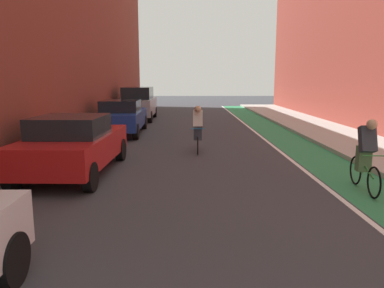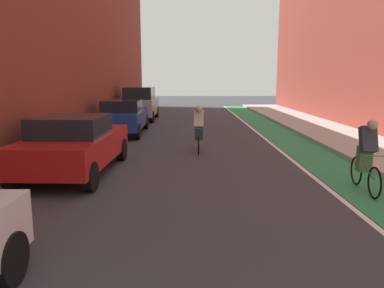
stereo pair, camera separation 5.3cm
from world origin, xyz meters
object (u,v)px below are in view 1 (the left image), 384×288
at_px(parked_sedan_red, 73,144).
at_px(cyclist_far, 198,128).
at_px(parked_sedan_blue, 122,117).
at_px(parked_suv_silver, 138,103).
at_px(cyclist_trailing, 366,153).

bearing_deg(parked_sedan_red, cyclist_far, 41.68).
xyz_separation_m(parked_sedan_red, parked_sedan_blue, (0.00, 7.15, -0.00)).
xyz_separation_m(parked_sedan_blue, parked_suv_silver, (-0.00, 5.86, 0.23)).
bearing_deg(cyclist_trailing, parked_sedan_red, 166.92).
relative_size(parked_sedan_red, parked_suv_silver, 1.02).
xyz_separation_m(parked_sedan_red, cyclist_trailing, (6.86, -1.60, 0.06)).
height_order(parked_sedan_blue, cyclist_trailing, cyclist_trailing).
height_order(parked_sedan_red, cyclist_trailing, cyclist_trailing).
bearing_deg(parked_sedan_red, parked_sedan_blue, 89.98).
relative_size(cyclist_trailing, cyclist_far, 1.04).
relative_size(parked_suv_silver, cyclist_trailing, 2.49).
height_order(parked_sedan_blue, cyclist_far, cyclist_far).
distance_m(parked_suv_silver, cyclist_far, 10.60).
bearing_deg(parked_sedan_red, cyclist_trailing, -13.08).
bearing_deg(parked_suv_silver, cyclist_far, -71.81).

